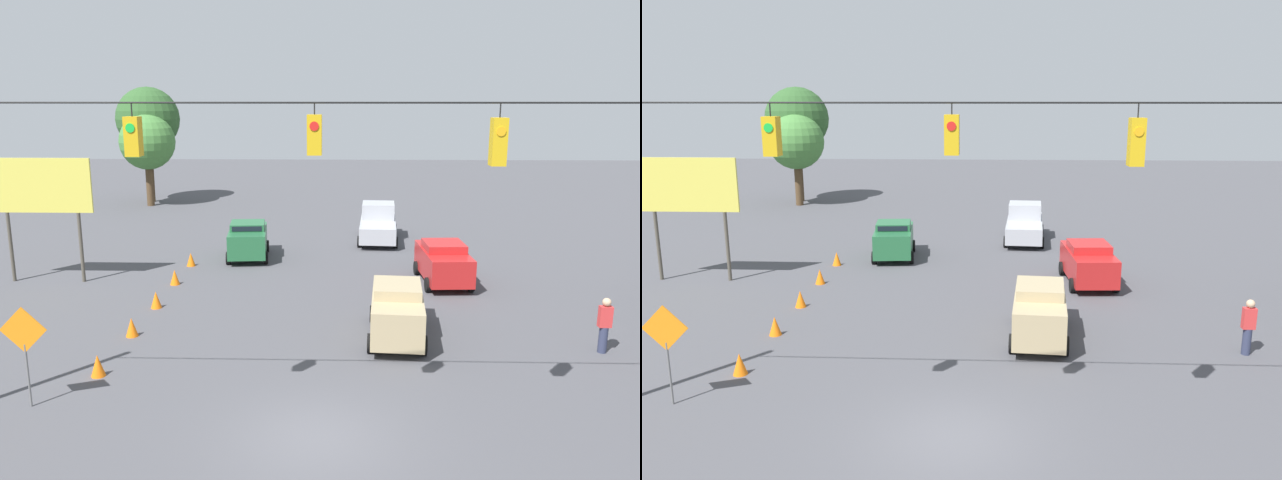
% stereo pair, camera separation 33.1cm
% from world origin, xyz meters
% --- Properties ---
extents(ground_plane, '(140.00, 140.00, 0.00)m').
position_xyz_m(ground_plane, '(0.00, 0.00, 0.00)').
color(ground_plane, '#47474C').
extents(overhead_signal_span, '(21.25, 0.38, 8.76)m').
position_xyz_m(overhead_signal_span, '(-0.07, 0.11, 5.40)').
color(overhead_signal_span, slate).
rests_on(overhead_signal_span, ground_plane).
extents(sedan_red_oncoming_far, '(2.27, 4.28, 1.88)m').
position_xyz_m(sedan_red_oncoming_far, '(-5.28, -13.33, 0.98)').
color(sedan_red_oncoming_far, red).
rests_on(sedan_red_oncoming_far, ground_plane).
extents(pickup_truck_silver_oncoming_deep, '(2.52, 5.53, 2.12)m').
position_xyz_m(pickup_truck_silver_oncoming_deep, '(-2.88, -21.90, 0.98)').
color(pickup_truck_silver_oncoming_deep, '#A8AAB2').
rests_on(pickup_truck_silver_oncoming_deep, ground_plane).
extents(sedan_tan_crossing_near, '(2.21, 4.51, 1.96)m').
position_xyz_m(sedan_tan_crossing_near, '(-2.60, -6.67, 1.02)').
color(sedan_tan_crossing_near, tan).
rests_on(sedan_tan_crossing_near, ground_plane).
extents(sedan_green_withflow_far, '(2.37, 3.98, 1.90)m').
position_xyz_m(sedan_green_withflow_far, '(4.13, -17.52, 0.99)').
color(sedan_green_withflow_far, '#236038').
rests_on(sedan_green_withflow_far, ground_plane).
extents(traffic_cone_nearest, '(0.43, 0.43, 0.67)m').
position_xyz_m(traffic_cone_nearest, '(6.66, -3.30, 0.34)').
color(traffic_cone_nearest, orange).
rests_on(traffic_cone_nearest, ground_plane).
extents(traffic_cone_second, '(0.43, 0.43, 0.67)m').
position_xyz_m(traffic_cone_second, '(6.67, -6.50, 0.34)').
color(traffic_cone_second, orange).
rests_on(traffic_cone_second, ground_plane).
extents(traffic_cone_third, '(0.43, 0.43, 0.67)m').
position_xyz_m(traffic_cone_third, '(6.68, -9.52, 0.34)').
color(traffic_cone_third, orange).
rests_on(traffic_cone_third, ground_plane).
extents(traffic_cone_fourth, '(0.43, 0.43, 0.67)m').
position_xyz_m(traffic_cone_fourth, '(6.75, -12.69, 0.34)').
color(traffic_cone_fourth, orange).
rests_on(traffic_cone_fourth, ground_plane).
extents(traffic_cone_fifth, '(0.43, 0.43, 0.67)m').
position_xyz_m(traffic_cone_fifth, '(6.75, -15.85, 0.34)').
color(traffic_cone_fifth, orange).
rests_on(traffic_cone_fifth, ground_plane).
extents(roadside_billboard, '(4.59, 0.16, 5.60)m').
position_xyz_m(roadside_billboard, '(12.62, -13.04, 4.09)').
color(roadside_billboard, '#4C473D').
rests_on(roadside_billboard, ground_plane).
extents(work_zone_sign, '(1.27, 0.06, 2.84)m').
position_xyz_m(work_zone_sign, '(7.77, -1.38, 1.99)').
color(work_zone_sign, slate).
rests_on(work_zone_sign, ground_plane).
extents(pedestrian, '(0.40, 0.28, 1.87)m').
position_xyz_m(pedestrian, '(-9.24, -5.55, 0.96)').
color(pedestrian, '#2D334C').
rests_on(pedestrian, ground_plane).
extents(tree_horizon_left, '(4.20, 4.20, 6.99)m').
position_xyz_m(tree_horizon_left, '(13.93, -33.33, 4.84)').
color(tree_horizon_left, '#4C3823').
rests_on(tree_horizon_left, ground_plane).
extents(tree_horizon_right, '(4.91, 4.91, 8.99)m').
position_xyz_m(tree_horizon_right, '(14.34, -35.19, 6.50)').
color(tree_horizon_right, '#4C3823').
rests_on(tree_horizon_right, ground_plane).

